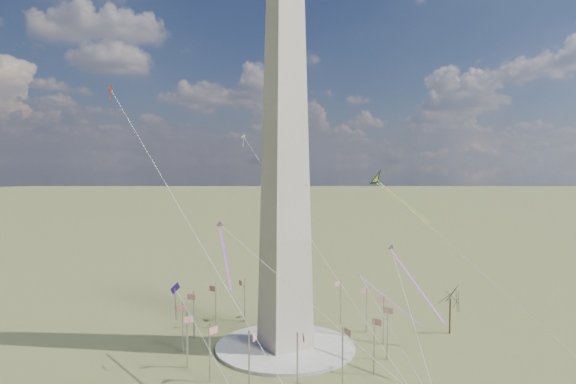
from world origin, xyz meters
name	(u,v)px	position (x,y,z in m)	size (l,w,h in m)	color
ground	(285,348)	(0.00, 0.00, 0.00)	(2000.00, 2000.00, 0.00)	#50592C
plaza	(285,347)	(0.00, 0.00, 0.40)	(36.00, 36.00, 0.80)	beige
washington_monument	(285,163)	(0.00, 0.00, 47.95)	(15.56, 15.56, 100.00)	beige
flagpole_ring	(285,321)	(0.00, 0.00, 7.27)	(54.40, 54.40, 13.00)	#ADB0B4
tree_near	(450,296)	(46.08, -11.92, 10.64)	(8.53, 8.53, 14.92)	#3F3226
kite_delta_black	(379,182)	(32.42, 2.80, 42.38)	(12.49, 17.72, 14.91)	black
kite_diamond_purple	(175,292)	(-28.79, -0.52, 18.35)	(1.64, 2.93, 9.19)	#351665
kite_streamer_left	(408,273)	(22.50, -20.92, 21.49)	(3.31, 21.17, 14.54)	#FF282B
kite_streamer_mid	(223,247)	(-18.60, -4.76, 28.57)	(5.43, 18.08, 12.60)	#FF282B
kite_streamer_right	(382,293)	(26.22, -6.48, 12.70)	(10.22, 16.97, 12.92)	#FF282B
kite_small_red	(110,90)	(-36.94, 31.21, 67.64)	(1.27, 1.76, 4.45)	red
kite_small_white	(243,138)	(8.09, 44.96, 56.30)	(1.05, 1.70, 4.08)	silver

